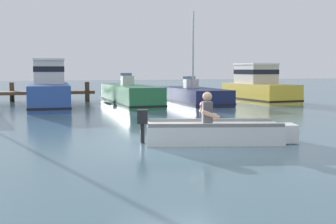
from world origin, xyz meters
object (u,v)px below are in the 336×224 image
Objects in this scene: moored_boat_green at (130,95)px; moored_boat_yellow at (259,87)px; moored_boat_navy at (194,96)px; moored_boat_blue at (50,89)px; mooring_buoy at (204,106)px; rowboat_with_person at (216,132)px.

moored_boat_green is 1.41× the size of moored_boat_yellow.
moored_boat_navy reaches higher than moored_boat_yellow.
moored_boat_navy is (6.95, -0.32, -0.44)m from moored_boat_blue.
moored_boat_blue is at bearing 178.94° from moored_boat_green.
moored_boat_navy is at bearing 75.30° from mooring_buoy.
moored_boat_blue is 7.20m from mooring_buoy.
mooring_buoy is (2.94, 7.65, -0.05)m from rowboat_with_person.
moored_boat_yellow is (6.93, -0.13, 0.30)m from moored_boat_green.
moored_boat_green is at bearing -1.06° from moored_boat_blue.
moored_boat_blue reaches higher than mooring_buoy.
moored_boat_yellow is 11.69× the size of mooring_buoy.
rowboat_with_person is at bearing -109.03° from moored_boat_navy.
moored_boat_yellow is (3.72, 0.12, 0.38)m from moored_boat_navy.
moored_boat_blue reaches higher than rowboat_with_person.
mooring_buoy is at bearing -33.23° from moored_boat_blue.
moored_boat_green is (0.67, 11.51, 0.20)m from rowboat_with_person.
moored_boat_yellow is at bearing 1.89° from moored_boat_navy.
moored_boat_green is at bearing 86.68° from rowboat_with_person.
moored_boat_green is 1.17× the size of moored_boat_navy.
moored_boat_blue is at bearing 177.34° from moored_boat_navy.
mooring_buoy is (2.27, -3.86, -0.25)m from moored_boat_green.
moored_boat_green reaches higher than mooring_buoy.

